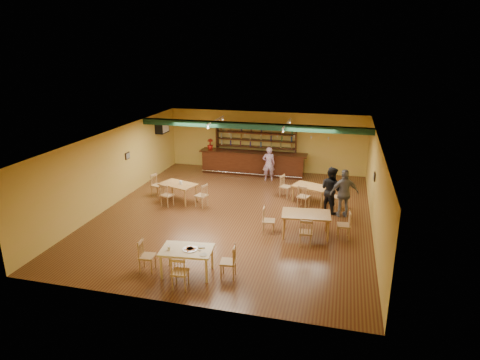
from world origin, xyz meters
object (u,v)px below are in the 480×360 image
(dining_table_a, at_px, (178,192))
(dining_table_d, at_px, (306,224))
(dining_table_b, at_px, (311,194))
(patron_bar, at_px, (269,164))
(bar_counter, at_px, (253,163))
(patron_right_a, at_px, (331,190))
(near_table, at_px, (187,261))

(dining_table_a, xyz_separation_m, dining_table_d, (5.41, -2.04, 0.03))
(dining_table_a, xyz_separation_m, dining_table_b, (5.31, 1.14, -0.01))
(dining_table_a, relative_size, patron_bar, 0.90)
(dining_table_d, bearing_deg, dining_table_b, 86.09)
(patron_bar, bearing_deg, bar_counter, -53.43)
(patron_right_a, bearing_deg, dining_table_a, 42.01)
(bar_counter, distance_m, dining_table_b, 4.55)
(bar_counter, xyz_separation_m, dining_table_d, (3.24, -6.45, -0.17))
(dining_table_b, distance_m, near_table, 7.07)
(dining_table_b, relative_size, dining_table_d, 0.89)
(near_table, relative_size, patron_right_a, 0.80)
(dining_table_a, bearing_deg, dining_table_b, 30.19)
(bar_counter, distance_m, dining_table_a, 4.92)
(dining_table_b, distance_m, patron_bar, 3.33)
(dining_table_a, bearing_deg, patron_bar, 67.26)
(dining_table_a, height_order, dining_table_b, dining_table_a)
(patron_right_a, bearing_deg, dining_table_b, -6.13)
(patron_bar, bearing_deg, dining_table_b, 119.70)
(dining_table_d, bearing_deg, dining_table_a, 153.63)
(patron_right_a, bearing_deg, bar_counter, -7.12)
(dining_table_b, bearing_deg, patron_right_a, -25.14)
(dining_table_b, xyz_separation_m, near_table, (-2.87, -6.46, 0.03))
(bar_counter, xyz_separation_m, patron_bar, (0.94, -0.83, 0.25))
(dining_table_d, distance_m, patron_bar, 6.10)
(bar_counter, relative_size, dining_table_b, 3.75)
(patron_bar, relative_size, patron_right_a, 0.91)
(dining_table_a, bearing_deg, patron_right_a, 21.26)
(patron_bar, bearing_deg, near_table, 73.56)
(bar_counter, bearing_deg, dining_table_b, -46.24)
(dining_table_a, relative_size, near_table, 1.03)
(near_table, xyz_separation_m, patron_right_a, (3.67, 5.66, 0.51))
(dining_table_b, relative_size, patron_right_a, 0.80)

